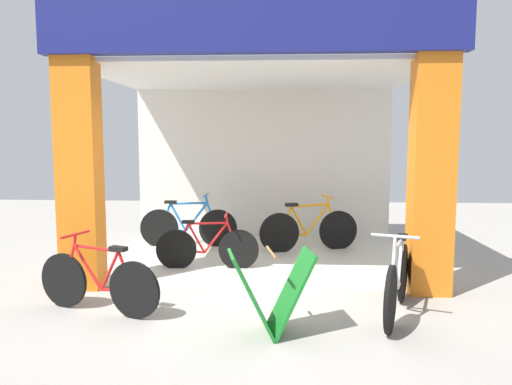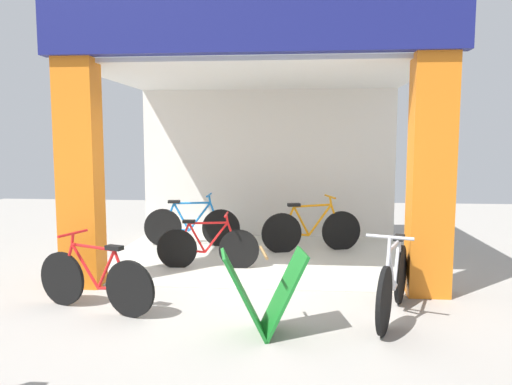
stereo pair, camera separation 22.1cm
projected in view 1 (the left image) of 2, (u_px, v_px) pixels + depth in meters
The scene contains 8 objects.
ground_plane at pixel (252, 290), 6.18m from camera, with size 17.71×17.71×0.00m, color #9E9991.
shop_facade at pixel (259, 135), 7.59m from camera, with size 5.06×3.77×3.76m.
bicycle_inside_0 at pixel (309, 229), 8.26m from camera, with size 1.68×0.59×0.95m.
bicycle_inside_1 at pixel (188, 226), 8.60m from camera, with size 1.72×0.47×0.94m.
bicycle_inside_2 at pixel (207, 247), 7.12m from camera, with size 1.51×0.41×0.83m.
bicycle_parked_0 at pixel (397, 281), 5.26m from camera, with size 0.65×1.63×0.94m.
bicycle_parked_1 at pixel (98, 282), 5.34m from camera, with size 1.51×0.58×0.87m.
sandwich_board_sign at pixel (271, 293), 4.74m from camera, with size 0.89×0.63×0.84m.
Camera 1 is at (0.37, -6.00, 1.90)m, focal length 34.23 mm.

